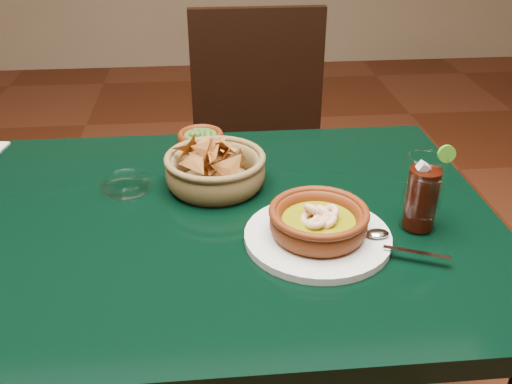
{
  "coord_description": "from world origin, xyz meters",
  "views": [
    {
      "loc": [
        0.06,
        -0.93,
        1.32
      ],
      "look_at": [
        0.14,
        -0.02,
        0.81
      ],
      "focal_mm": 40.0,
      "sensor_mm": 36.0,
      "label": 1
    }
  ],
  "objects": [
    {
      "name": "dining_table",
      "position": [
        0.0,
        0.0,
        0.65
      ],
      "size": [
        1.2,
        0.8,
        0.75
      ],
      "color": "black",
      "rests_on": "ground"
    },
    {
      "name": "glass_ashtray",
      "position": [
        -0.11,
        0.12,
        0.76
      ],
      "size": [
        0.11,
        0.11,
        0.03
      ],
      "color": "white",
      "rests_on": "dining_table"
    },
    {
      "name": "shrimp_plate",
      "position": [
        0.24,
        -0.1,
        0.78
      ],
      "size": [
        0.33,
        0.26,
        0.07
      ],
      "color": "silver",
      "rests_on": "dining_table"
    },
    {
      "name": "cola_drink",
      "position": [
        0.43,
        -0.07,
        0.82
      ],
      "size": [
        0.14,
        0.14,
        0.16
      ],
      "color": "white",
      "rests_on": "dining_table"
    },
    {
      "name": "chip_basket",
      "position": [
        0.07,
        0.12,
        0.79
      ],
      "size": [
        0.24,
        0.24,
        0.16
      ],
      "color": "olive",
      "rests_on": "dining_table"
    },
    {
      "name": "dining_chair",
      "position": [
        0.22,
        0.71,
        0.53
      ],
      "size": [
        0.45,
        0.45,
        0.97
      ],
      "color": "black",
      "rests_on": "ground"
    },
    {
      "name": "guacamole_ramekin",
      "position": [
        0.04,
        0.32,
        0.77
      ],
      "size": [
        0.13,
        0.13,
        0.04
      ],
      "color": "#541F09",
      "rests_on": "dining_table"
    }
  ]
}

